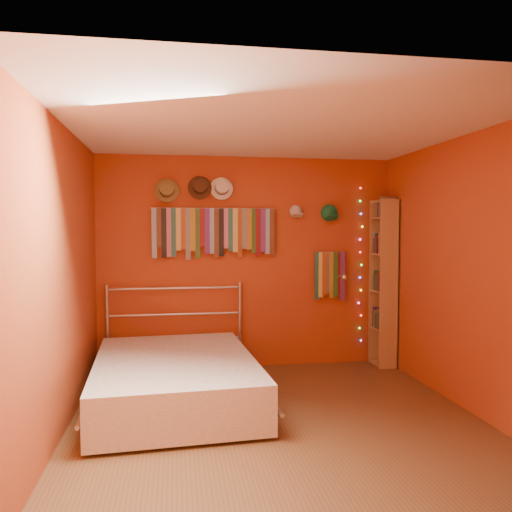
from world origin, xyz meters
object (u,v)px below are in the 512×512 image
tie_rack (214,230)px  bed (175,379)px  reading_lamp (343,277)px  bookshelf (387,282)px

tie_rack → bed: (-0.46, -1.10, -1.40)m
tie_rack → reading_lamp: tie_rack is taller
bookshelf → tie_rack: bearing=175.7°
tie_rack → bookshelf: size_ratio=0.72×
tie_rack → reading_lamp: bearing=-6.8°
tie_rack → reading_lamp: size_ratio=4.55×
bookshelf → bed: bearing=-159.4°
reading_lamp → bookshelf: (0.56, 0.03, -0.06)m
tie_rack → bookshelf: (2.06, -0.15, -0.62)m
bed → tie_rack: bearing=64.2°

